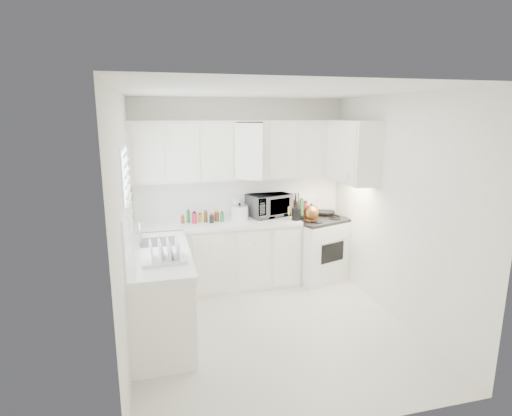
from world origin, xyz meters
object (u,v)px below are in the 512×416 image
object	(u,v)px
tea_kettle	(311,211)
utensil_crock	(296,206)
stove	(318,240)
dish_rack	(163,250)
microwave	(269,203)
rice_cooker	(240,211)

from	to	relation	value
tea_kettle	utensil_crock	size ratio (longest dim) A/B	0.68
stove	dish_rack	bearing A→B (deg)	-167.30
stove	microwave	size ratio (longest dim) A/B	2.02
microwave	utensil_crock	distance (m)	0.44
tea_kettle	dish_rack	distance (m)	2.38
microwave	dish_rack	world-z (taller)	microwave
microwave	dish_rack	xyz separation A→B (m)	(-1.53, -1.56, -0.08)
rice_cooker	utensil_crock	xyz separation A→B (m)	(0.75, -0.21, 0.08)
rice_cooker	utensil_crock	distance (m)	0.79
stove	tea_kettle	xyz separation A→B (m)	(-0.18, -0.16, 0.48)
tea_kettle	dish_rack	bearing A→B (deg)	-149.23
tea_kettle	dish_rack	world-z (taller)	tea_kettle
rice_cooker	utensil_crock	world-z (taller)	utensil_crock
utensil_crock	dish_rack	bearing A→B (deg)	-146.11
microwave	rice_cooker	xyz separation A→B (m)	(-0.45, -0.12, -0.08)
rice_cooker	stove	bearing A→B (deg)	4.64
dish_rack	rice_cooker	bearing A→B (deg)	49.20
tea_kettle	dish_rack	size ratio (longest dim) A/B	0.63
microwave	rice_cooker	size ratio (longest dim) A/B	2.46
stove	rice_cooker	xyz separation A→B (m)	(-1.15, 0.07, 0.48)
stove	microwave	bearing A→B (deg)	146.18
stove	utensil_crock	bearing A→B (deg)	-178.73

